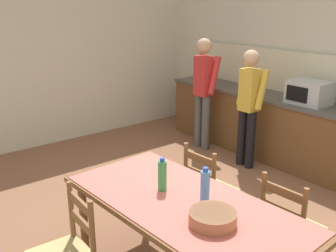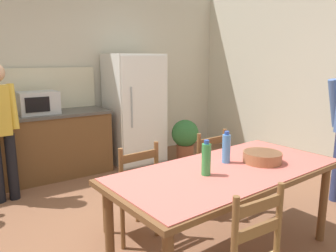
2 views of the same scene
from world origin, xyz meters
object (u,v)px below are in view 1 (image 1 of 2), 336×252
object	(u,v)px
microwave	(309,92)
dining_table	(184,211)
chair_side_far_right	(289,228)
person_at_counter	(249,103)
bottle_off_centre	(205,186)
serving_bowl	(213,217)
person_at_sink	(203,88)
chair_side_far_left	(208,190)
bottle_near_centre	(162,175)

from	to	relation	value
microwave	dining_table	size ratio (longest dim) A/B	0.25
microwave	chair_side_far_right	world-z (taller)	microwave
microwave	person_at_counter	size ratio (longest dim) A/B	0.31
bottle_off_centre	chair_side_far_right	xyz separation A→B (m)	(0.31, 0.65, -0.46)
serving_bowl	person_at_sink	distance (m)	3.47
dining_table	bottle_off_centre	xyz separation A→B (m)	(0.09, 0.12, 0.20)
chair_side_far_right	chair_side_far_left	xyz separation A→B (m)	(-0.88, -0.05, 0.00)
bottle_near_centre	serving_bowl	distance (m)	0.60
dining_table	chair_side_far_left	world-z (taller)	chair_side_far_left
chair_side_far_left	person_at_sink	world-z (taller)	person_at_sink
bottle_off_centre	chair_side_far_left	world-z (taller)	bottle_off_centre
bottle_near_centre	person_at_sink	distance (m)	3.03
microwave	chair_side_far_right	size ratio (longest dim) A/B	0.55
chair_side_far_left	person_at_counter	size ratio (longest dim) A/B	0.57
chair_side_far_left	bottle_near_centre	bearing A→B (deg)	104.97
serving_bowl	chair_side_far_right	bearing A→B (deg)	86.40
chair_side_far_right	person_at_counter	size ratio (longest dim) A/B	0.57
bottle_off_centre	person_at_sink	xyz separation A→B (m)	(-2.31, 2.16, 0.04)
chair_side_far_right	person_at_counter	bearing A→B (deg)	-43.25
bottle_near_centre	serving_bowl	xyz separation A→B (m)	(0.59, -0.04, -0.07)
serving_bowl	chair_side_far_right	size ratio (longest dim) A/B	0.35
microwave	person_at_sink	xyz separation A→B (m)	(-1.43, -0.50, -0.12)
chair_side_far_right	chair_side_far_left	size ratio (longest dim) A/B	1.00
bottle_near_centre	bottle_off_centre	xyz separation A→B (m)	(0.34, 0.13, 0.00)
dining_table	chair_side_far_right	size ratio (longest dim) A/B	2.21
person_at_counter	dining_table	bearing A→B (deg)	-149.62
chair_side_far_right	serving_bowl	bearing A→B (deg)	83.90
chair_side_far_left	person_at_sink	xyz separation A→B (m)	(-1.74, 1.55, 0.50)
bottle_off_centre	person_at_sink	distance (m)	3.16
microwave	person_at_counter	xyz separation A→B (m)	(-0.54, -0.52, -0.16)
serving_bowl	bottle_off_centre	bearing A→B (deg)	146.41
bottle_near_centre	microwave	bearing A→B (deg)	100.93
bottle_near_centre	chair_side_far_right	size ratio (longest dim) A/B	0.30
microwave	chair_side_far_right	bearing A→B (deg)	-59.44
dining_table	bottle_off_centre	world-z (taller)	bottle_off_centre
dining_table	person_at_counter	distance (m)	2.63
microwave	bottle_off_centre	bearing A→B (deg)	-71.76
serving_bowl	bottle_near_centre	bearing A→B (deg)	176.53
chair_side_far_left	person_at_counter	xyz separation A→B (m)	(-0.84, 1.53, 0.45)
dining_table	serving_bowl	size ratio (longest dim) A/B	6.28
bottle_off_centre	person_at_counter	size ratio (longest dim) A/B	0.17
microwave	person_at_counter	distance (m)	0.77
chair_side_far_left	person_at_sink	bearing A→B (deg)	-44.73
dining_table	person_at_sink	size ratio (longest dim) A/B	1.21
bottle_near_centre	chair_side_far_right	xyz separation A→B (m)	(0.64, 0.79, -0.46)
serving_bowl	dining_table	bearing A→B (deg)	171.87
bottle_near_centre	bottle_off_centre	world-z (taller)	same
bottle_near_centre	chair_side_far_left	size ratio (longest dim) A/B	0.30
bottle_near_centre	person_at_counter	distance (m)	2.52
bottle_near_centre	bottle_off_centre	distance (m)	0.36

